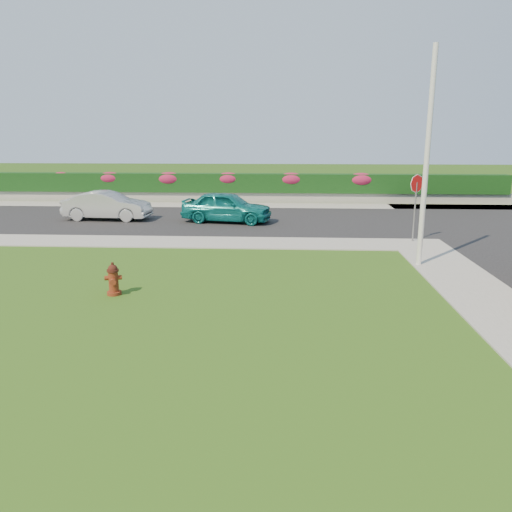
# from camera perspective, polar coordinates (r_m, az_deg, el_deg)

# --- Properties ---
(ground) EXTENTS (120.00, 120.00, 0.00)m
(ground) POSITION_cam_1_polar(r_m,az_deg,el_deg) (10.26, -8.23, -9.29)
(ground) COLOR black
(ground) RESTS_ON ground
(street_far) EXTENTS (26.00, 8.00, 0.04)m
(street_far) POSITION_cam_1_polar(r_m,az_deg,el_deg) (24.58, -13.39, 4.11)
(street_far) COLOR black
(street_far) RESTS_ON ground
(sidewalk_far) EXTENTS (24.00, 2.00, 0.04)m
(sidewalk_far) POSITION_cam_1_polar(r_m,az_deg,el_deg) (20.29, -20.03, 1.65)
(sidewalk_far) COLOR gray
(sidewalk_far) RESTS_ON ground
(curb_corner) EXTENTS (2.00, 2.00, 0.04)m
(curb_corner) POSITION_cam_1_polar(r_m,az_deg,el_deg) (19.34, 18.18, 1.23)
(curb_corner) COLOR gray
(curb_corner) RESTS_ON ground
(sidewalk_beyond) EXTENTS (34.00, 2.00, 0.04)m
(sidewalk_beyond) POSITION_cam_1_polar(r_m,az_deg,el_deg) (28.67, -2.84, 5.80)
(sidewalk_beyond) COLOR gray
(sidewalk_beyond) RESTS_ON ground
(retaining_wall) EXTENTS (34.00, 0.40, 0.60)m
(retaining_wall) POSITION_cam_1_polar(r_m,az_deg,el_deg) (30.12, -2.55, 6.73)
(retaining_wall) COLOR gray
(retaining_wall) RESTS_ON ground
(hedge) EXTENTS (32.00, 0.90, 1.10)m
(hedge) POSITION_cam_1_polar(r_m,az_deg,el_deg) (30.12, -2.55, 8.35)
(hedge) COLOR black
(hedge) RESTS_ON retaining_wall
(fire_hydrant) EXTENTS (0.44, 0.42, 0.85)m
(fire_hydrant) POSITION_cam_1_polar(r_m,az_deg,el_deg) (13.17, -15.99, -2.60)
(fire_hydrant) COLOR #4B1F0B
(fire_hydrant) RESTS_ON ground
(sedan_teal) EXTENTS (4.34, 2.34, 1.40)m
(sedan_teal) POSITION_cam_1_polar(r_m,az_deg,el_deg) (23.02, -3.36, 5.64)
(sedan_teal) COLOR #0E6B6B
(sedan_teal) RESTS_ON street_far
(sedan_silver) EXTENTS (4.12, 1.63, 1.33)m
(sedan_silver) POSITION_cam_1_polar(r_m,az_deg,el_deg) (24.66, -16.64, 5.55)
(sedan_silver) COLOR #A2A5A9
(sedan_silver) RESTS_ON street_far
(utility_pole) EXTENTS (0.16, 0.16, 6.49)m
(utility_pole) POSITION_cam_1_polar(r_m,az_deg,el_deg) (15.89, 18.93, 10.36)
(utility_pole) COLOR silver
(utility_pole) RESTS_ON ground
(stop_sign) EXTENTS (0.57, 0.42, 2.56)m
(stop_sign) POSITION_cam_1_polar(r_m,az_deg,el_deg) (19.58, 17.83, 6.99)
(stop_sign) COLOR slate
(stop_sign) RESTS_ON ground
(flower_clump_a) EXTENTS (1.07, 0.69, 0.53)m
(flower_clump_a) POSITION_cam_1_polar(r_m,az_deg,el_deg) (32.74, -21.39, 8.46)
(flower_clump_a) COLOR #B01E53
(flower_clump_a) RESTS_ON hedge
(flower_clump_b) EXTENTS (1.43, 0.92, 0.71)m
(flower_clump_b) POSITION_cam_1_polar(r_m,az_deg,el_deg) (31.62, -16.34, 8.56)
(flower_clump_b) COLOR #B01E53
(flower_clump_b) RESTS_ON hedge
(flower_clump_c) EXTENTS (1.54, 0.99, 0.77)m
(flower_clump_c) POSITION_cam_1_polar(r_m,az_deg,el_deg) (30.63, -9.91, 8.71)
(flower_clump_c) COLOR #B01E53
(flower_clump_c) RESTS_ON hedge
(flower_clump_d) EXTENTS (1.46, 0.94, 0.73)m
(flower_clump_d) POSITION_cam_1_polar(r_m,az_deg,el_deg) (30.03, -3.19, 8.83)
(flower_clump_d) COLOR #B01E53
(flower_clump_d) RESTS_ON hedge
(flower_clump_e) EXTENTS (1.52, 0.97, 0.76)m
(flower_clump_e) POSITION_cam_1_polar(r_m,az_deg,el_deg) (29.86, 4.03, 8.77)
(flower_clump_e) COLOR #B01E53
(flower_clump_e) RESTS_ON hedge
(flower_clump_f) EXTENTS (1.57, 1.01, 0.79)m
(flower_clump_f) POSITION_cam_1_polar(r_m,az_deg,el_deg) (30.20, 11.90, 8.54)
(flower_clump_f) COLOR #B01E53
(flower_clump_f) RESTS_ON hedge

